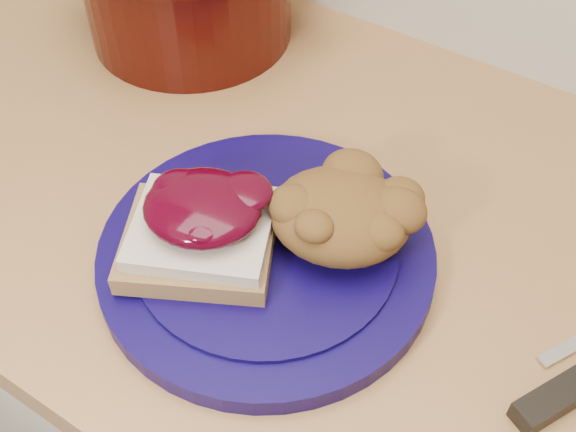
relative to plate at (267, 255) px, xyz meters
The scene contains 4 objects.
base_cabinet 0.49m from the plate, 70.15° to the left, with size 4.00×0.60×0.86m, color beige.
plate is the anchor object (origin of this frame).
sandwich 0.07m from the plate, 144.10° to the right, with size 0.17×0.16×0.06m.
stuffing_mound 0.08m from the plate, 39.61° to the left, with size 0.12×0.11×0.06m, color brown.
Camera 1 is at (0.21, 1.08, 1.42)m, focal length 45.00 mm.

